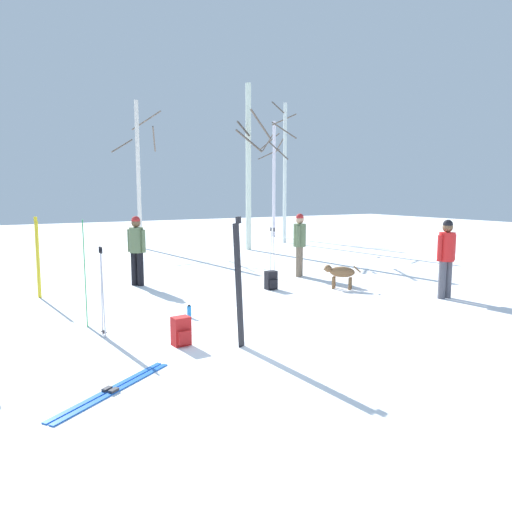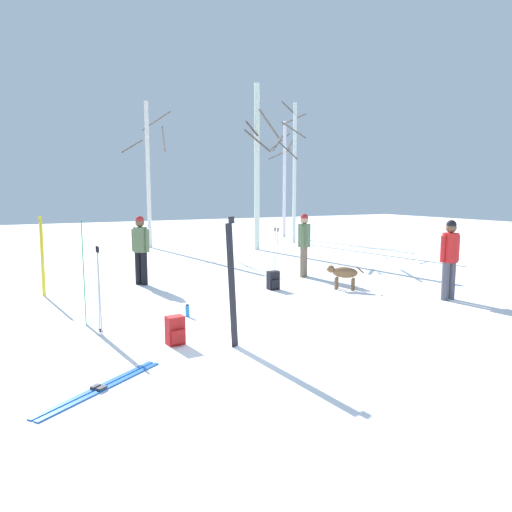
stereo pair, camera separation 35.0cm
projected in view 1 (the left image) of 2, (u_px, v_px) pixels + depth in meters
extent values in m
plane|color=white|center=(277.00, 325.00, 8.46)|extent=(60.00, 60.00, 0.00)
cylinder|color=black|center=(134.00, 269.00, 11.97)|extent=(0.16, 0.16, 0.82)
cylinder|color=black|center=(140.00, 269.00, 11.89)|extent=(0.16, 0.16, 0.82)
cylinder|color=#566B47|center=(136.00, 240.00, 11.83)|extent=(0.34, 0.34, 0.62)
sphere|color=brown|center=(136.00, 223.00, 11.78)|extent=(0.22, 0.22, 0.22)
sphere|color=#B22626|center=(136.00, 220.00, 11.77)|extent=(0.21, 0.21, 0.21)
cylinder|color=#566B47|center=(130.00, 240.00, 11.92)|extent=(0.10, 0.10, 0.56)
cylinder|color=#566B47|center=(144.00, 241.00, 11.75)|extent=(0.10, 0.10, 0.56)
cylinder|color=#4C4C56|center=(448.00, 279.00, 10.55)|extent=(0.16, 0.16, 0.82)
cylinder|color=#4C4C56|center=(442.00, 280.00, 10.46)|extent=(0.16, 0.16, 0.82)
cylinder|color=red|center=(447.00, 247.00, 10.41)|extent=(0.34, 0.34, 0.62)
sphere|color=brown|center=(448.00, 227.00, 10.35)|extent=(0.22, 0.22, 0.22)
sphere|color=black|center=(448.00, 224.00, 10.35)|extent=(0.21, 0.21, 0.21)
cylinder|color=red|center=(453.00, 247.00, 10.51)|extent=(0.10, 0.10, 0.56)
cylinder|color=red|center=(440.00, 248.00, 10.31)|extent=(0.10, 0.10, 0.56)
cylinder|color=#72604C|center=(299.00, 262.00, 13.12)|extent=(0.16, 0.16, 0.82)
cylinder|color=#72604C|center=(300.00, 261.00, 13.30)|extent=(0.16, 0.16, 0.82)
cylinder|color=#566B47|center=(300.00, 235.00, 13.11)|extent=(0.34, 0.34, 0.62)
sphere|color=tan|center=(300.00, 220.00, 13.06)|extent=(0.22, 0.22, 0.22)
sphere|color=#B22626|center=(300.00, 217.00, 13.05)|extent=(0.21, 0.21, 0.21)
cylinder|color=#566B47|center=(298.00, 237.00, 12.92)|extent=(0.10, 0.10, 0.56)
cylinder|color=#566B47|center=(301.00, 235.00, 13.32)|extent=(0.10, 0.10, 0.56)
ellipsoid|color=brown|center=(342.00, 272.00, 11.51)|extent=(0.57, 0.59, 0.26)
sphere|color=brown|center=(328.00, 269.00, 11.60)|extent=(0.18, 0.18, 0.18)
ellipsoid|color=brown|center=(325.00, 269.00, 11.62)|extent=(0.11, 0.11, 0.06)
cylinder|color=brown|center=(357.00, 269.00, 11.39)|extent=(0.16, 0.16, 0.17)
cylinder|color=brown|center=(333.00, 283.00, 11.53)|extent=(0.07, 0.07, 0.28)
cylinder|color=brown|center=(334.00, 282.00, 11.68)|extent=(0.07, 0.07, 0.28)
cylinder|color=brown|center=(350.00, 284.00, 11.41)|extent=(0.07, 0.07, 0.28)
cylinder|color=brown|center=(350.00, 283.00, 11.56)|extent=(0.07, 0.07, 0.28)
cube|color=green|center=(85.00, 277.00, 8.22)|extent=(0.03, 0.08, 1.76)
cube|color=green|center=(83.00, 223.00, 8.10)|extent=(0.02, 0.06, 0.10)
cube|color=green|center=(85.00, 276.00, 8.28)|extent=(0.03, 0.08, 1.76)
cube|color=green|center=(82.00, 222.00, 8.15)|extent=(0.02, 0.06, 0.10)
cube|color=yellow|center=(37.00, 260.00, 10.51)|extent=(0.05, 0.10, 1.69)
cube|color=yellow|center=(35.00, 219.00, 10.39)|extent=(0.04, 0.06, 0.10)
cube|color=yellow|center=(39.00, 260.00, 10.47)|extent=(0.05, 0.10, 1.69)
cube|color=yellow|center=(36.00, 219.00, 10.35)|extent=(0.04, 0.06, 0.10)
cube|color=black|center=(240.00, 286.00, 7.13)|extent=(0.19, 0.10, 1.87)
cube|color=black|center=(240.00, 220.00, 7.00)|extent=(0.06, 0.04, 0.10)
cube|color=black|center=(237.00, 287.00, 7.08)|extent=(0.19, 0.10, 1.87)
cube|color=black|center=(237.00, 220.00, 6.95)|extent=(0.06, 0.04, 0.10)
cube|color=blue|center=(110.00, 389.00, 5.70)|extent=(1.60, 1.14, 0.02)
cube|color=#333338|center=(107.00, 389.00, 5.65)|extent=(0.13, 0.12, 0.03)
cube|color=blue|center=(117.00, 391.00, 5.66)|extent=(1.60, 1.14, 0.02)
cube|color=#333338|center=(114.00, 390.00, 5.61)|extent=(0.13, 0.12, 0.03)
cylinder|color=#B2B2BC|center=(102.00, 295.00, 7.75)|extent=(0.02, 0.10, 1.35)
cylinder|color=black|center=(100.00, 250.00, 7.66)|extent=(0.04, 0.04, 0.10)
cylinder|color=black|center=(103.00, 331.00, 7.83)|extent=(0.07, 0.07, 0.01)
cylinder|color=#B2B2BC|center=(103.00, 296.00, 7.66)|extent=(0.02, 0.10, 1.35)
cylinder|color=black|center=(101.00, 250.00, 7.57)|extent=(0.04, 0.04, 0.10)
cylinder|color=black|center=(105.00, 333.00, 7.74)|extent=(0.07, 0.07, 0.01)
cylinder|color=#B2B2BC|center=(271.00, 255.00, 12.96)|extent=(0.02, 0.10, 1.26)
cylinder|color=black|center=(271.00, 229.00, 12.87)|extent=(0.04, 0.04, 0.10)
cylinder|color=black|center=(271.00, 275.00, 13.03)|extent=(0.07, 0.07, 0.01)
cylinder|color=#B2B2BC|center=(274.00, 255.00, 12.82)|extent=(0.02, 0.10, 1.26)
cylinder|color=black|center=(274.00, 230.00, 12.73)|extent=(0.04, 0.04, 0.10)
cylinder|color=black|center=(274.00, 276.00, 12.90)|extent=(0.07, 0.07, 0.01)
cube|color=red|center=(181.00, 331.00, 7.32)|extent=(0.27, 0.22, 0.44)
cube|color=red|center=(185.00, 337.00, 7.23)|extent=(0.20, 0.07, 0.20)
cube|color=black|center=(173.00, 330.00, 7.38)|extent=(0.04, 0.03, 0.37)
cube|color=black|center=(182.00, 328.00, 7.46)|extent=(0.04, 0.03, 0.37)
cube|color=black|center=(271.00, 280.00, 11.48)|extent=(0.27, 0.21, 0.44)
cube|color=black|center=(274.00, 284.00, 11.38)|extent=(0.20, 0.07, 0.20)
cube|color=black|center=(266.00, 280.00, 11.55)|extent=(0.04, 0.02, 0.37)
cube|color=black|center=(271.00, 279.00, 11.61)|extent=(0.04, 0.02, 0.37)
cylinder|color=#1E72BF|center=(189.00, 312.00, 8.95)|extent=(0.08, 0.08, 0.21)
cylinder|color=black|center=(189.00, 305.00, 8.93)|extent=(0.05, 0.05, 0.02)
cylinder|color=silver|center=(138.00, 175.00, 19.45)|extent=(0.16, 0.16, 5.87)
cylinder|color=brown|center=(122.00, 146.00, 19.52)|extent=(1.12, 1.00, 0.66)
cylinder|color=brown|center=(154.00, 139.00, 19.36)|extent=(0.53, 1.27, 0.89)
cylinder|color=brown|center=(146.00, 120.00, 19.79)|extent=(0.95, 1.11, 0.73)
cylinder|color=silver|center=(248.00, 168.00, 18.83)|extent=(0.21, 0.21, 6.39)
cylinder|color=brown|center=(249.00, 141.00, 18.21)|extent=(0.96, 0.52, 0.86)
cylinder|color=brown|center=(243.00, 129.00, 18.40)|extent=(0.31, 0.62, 0.64)
cylinder|color=brown|center=(261.00, 124.00, 18.25)|extent=(1.18, 0.55, 0.99)
cylinder|color=silver|center=(285.00, 174.00, 21.48)|extent=(0.16, 0.16, 6.12)
cylinder|color=brown|center=(284.00, 119.00, 21.69)|extent=(1.00, 0.57, 0.53)
cylinder|color=brown|center=(279.00, 151.00, 20.97)|extent=(0.44, 0.94, 0.81)
cylinder|color=brown|center=(284.00, 130.00, 20.72)|extent=(0.90, 0.70, 0.74)
cylinder|color=brown|center=(278.00, 107.00, 20.87)|extent=(0.14, 0.86, 0.61)
cylinder|color=silver|center=(274.00, 180.00, 24.22)|extent=(0.16, 0.16, 5.73)
cylinder|color=brown|center=(278.00, 148.00, 24.26)|extent=(0.32, 0.67, 0.92)
cylinder|color=brown|center=(270.00, 142.00, 24.45)|extent=(1.10, 0.18, 0.90)
cylinder|color=brown|center=(269.00, 154.00, 24.59)|extent=(1.23, 0.18, 0.58)
cylinder|color=brown|center=(269.00, 141.00, 24.27)|extent=(0.86, 0.22, 1.05)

